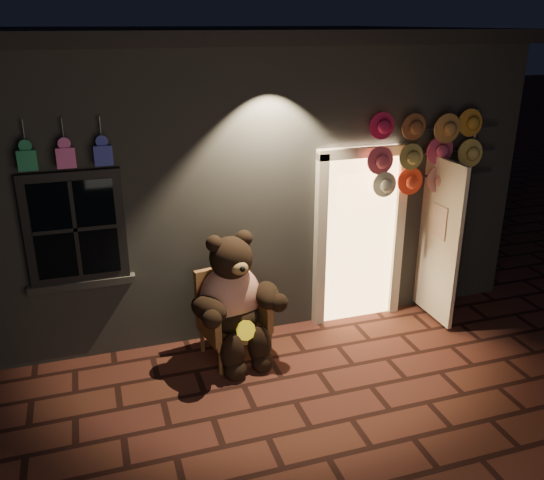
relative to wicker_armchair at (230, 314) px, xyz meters
name	(u,v)px	position (x,y,z in m)	size (l,w,h in m)	color
ground	(295,401)	(0.38, -1.08, -0.50)	(60.00, 60.00, 0.00)	#4F241E
shop_building	(206,150)	(0.38, 2.90, 1.24)	(7.30, 5.95, 3.51)	slate
wicker_armchair	(230,314)	(0.00, 0.00, 0.00)	(0.78, 0.73, 0.99)	#96613A
teddy_bear	(234,301)	(0.01, -0.13, 0.22)	(1.08, 0.92, 1.50)	red
hat_rack	(425,155)	(2.43, 0.19, 1.59)	(1.74, 0.22, 2.57)	#59595E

